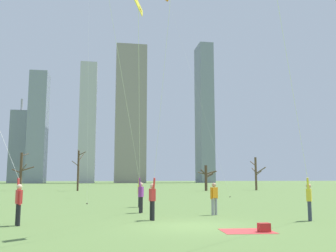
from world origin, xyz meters
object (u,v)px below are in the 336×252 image
at_px(kite_flyer_midfield_left_teal, 156,158).
at_px(bare_tree_right_of_center, 207,177).
at_px(bare_tree_far_right_edge, 256,173).
at_px(bare_tree_center, 78,169).
at_px(bystander_far_off_by_trees, 214,197).
at_px(kite_flyer_foreground_right_pink, 135,165).
at_px(bare_tree_rightmost, 21,171).
at_px(picnic_spot, 257,229).
at_px(distant_kite_drifting_right_orange, 171,9).
at_px(kite_flyer_far_back_red, 301,148).
at_px(kite_flyer_foreground_left_yellow, 141,181).

bearing_deg(kite_flyer_midfield_left_teal, bare_tree_right_of_center, 71.50).
relative_size(bare_tree_far_right_edge, bare_tree_center, 0.82).
bearing_deg(bare_tree_right_of_center, bystander_far_off_by_trees, -104.76).
height_order(kite_flyer_midfield_left_teal, bare_tree_right_of_center, kite_flyer_midfield_left_teal).
bearing_deg(kite_flyer_foreground_right_pink, bare_tree_rightmost, 111.46).
height_order(kite_flyer_midfield_left_teal, picnic_spot, kite_flyer_midfield_left_teal).
distance_m(picnic_spot, bare_tree_center, 44.21).
bearing_deg(bare_tree_rightmost, kite_flyer_foreground_right_pink, -68.54).
xyz_separation_m(bystander_far_off_by_trees, distant_kite_drifting_right_orange, (1.34, 19.99, 19.38)).
height_order(kite_flyer_far_back_red, picnic_spot, kite_flyer_far_back_red).
height_order(kite_flyer_midfield_left_teal, bare_tree_rightmost, kite_flyer_midfield_left_teal).
bearing_deg(bare_tree_center, bare_tree_rightmost, 164.22).
bearing_deg(kite_flyer_foreground_left_yellow, kite_flyer_foreground_right_pink, 90.44).
height_order(kite_flyer_foreground_right_pink, bare_tree_rightmost, kite_flyer_foreground_right_pink).
bearing_deg(picnic_spot, bare_tree_rightmost, 110.79).
distance_m(kite_flyer_foreground_left_yellow, bystander_far_off_by_trees, 3.87).
height_order(kite_flyer_foreground_right_pink, bare_tree_right_of_center, kite_flyer_foreground_right_pink).
xyz_separation_m(kite_flyer_midfield_left_teal, picnic_spot, (3.12, -3.33, -2.62)).
distance_m(kite_flyer_foreground_right_pink, bare_tree_far_right_edge, 38.00).
bearing_deg(kite_flyer_midfield_left_teal, bare_tree_far_right_edge, 61.91).
height_order(kite_flyer_midfield_left_teal, bystander_far_off_by_trees, kite_flyer_midfield_left_teal).
distance_m(kite_flyer_midfield_left_teal, kite_flyer_far_back_red, 5.95).
relative_size(distant_kite_drifting_right_orange, bare_tree_rightmost, 4.04).
distance_m(kite_flyer_far_back_red, bystander_far_off_by_trees, 5.85).
height_order(bare_tree_right_of_center, bare_tree_rightmost, bare_tree_rightmost).
bearing_deg(kite_flyer_far_back_red, bare_tree_far_right_edge, 69.68).
height_order(kite_flyer_far_back_red, bystander_far_off_by_trees, kite_flyer_far_back_red).
relative_size(kite_flyer_foreground_left_yellow, bare_tree_right_of_center, 2.37).
xyz_separation_m(kite_flyer_far_back_red, bare_tree_rightmost, (-19.58, 44.62, -0.15)).
bearing_deg(picnic_spot, bare_tree_far_right_edge, 67.36).
bearing_deg(distant_kite_drifting_right_orange, bare_tree_far_right_edge, 45.20).
distance_m(bystander_far_off_by_trees, distant_kite_drifting_right_orange, 27.87).
bearing_deg(kite_flyer_midfield_left_teal, distant_kite_drifting_right_orange, 78.30).
bearing_deg(bystander_far_off_by_trees, picnic_spot, -92.18).
relative_size(bystander_far_off_by_trees, picnic_spot, 0.85).
distance_m(bystander_far_off_by_trees, bare_tree_center, 38.42).
bearing_deg(bystander_far_off_by_trees, kite_flyer_foreground_right_pink, 130.02).
bearing_deg(bare_tree_center, picnic_spot, -78.24).
distance_m(kite_flyer_foreground_left_yellow, bare_tree_far_right_edge, 40.83).
relative_size(kite_flyer_far_back_red, distant_kite_drifting_right_orange, 0.63).
bearing_deg(bare_tree_rightmost, bare_tree_right_of_center, -10.21).
relative_size(kite_flyer_midfield_left_teal, bare_tree_rightmost, 2.84).
xyz_separation_m(kite_flyer_midfield_left_teal, bare_tree_far_right_edge, (20.64, 38.68, -0.08)).
bearing_deg(bare_tree_right_of_center, distant_kite_drifting_right_orange, -117.90).
bearing_deg(picnic_spot, distant_kite_drifting_right_orange, 86.55).
bearing_deg(bare_tree_far_right_edge, kite_flyer_foreground_right_pink, -123.50).
height_order(kite_flyer_far_back_red, bare_tree_rightmost, kite_flyer_far_back_red).
xyz_separation_m(kite_flyer_midfield_left_teal, bare_tree_right_of_center, (12.51, 37.39, -0.71)).
bearing_deg(bare_tree_rightmost, kite_flyer_far_back_red, -66.31).
xyz_separation_m(bare_tree_right_of_center, bare_tree_rightmost, (-26.67, 4.80, 0.87)).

